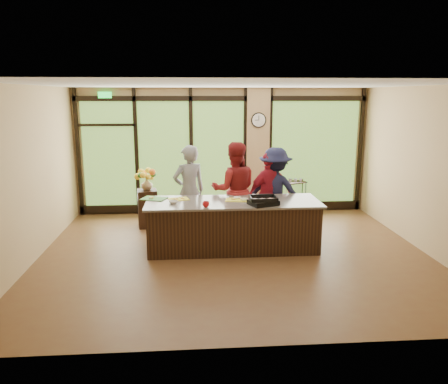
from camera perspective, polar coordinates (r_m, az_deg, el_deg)
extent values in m
plane|color=brown|center=(8.03, 1.35, -8.10)|extent=(7.00, 7.00, 0.00)
plane|color=silver|center=(7.51, 1.47, 13.84)|extent=(7.00, 7.00, 0.00)
plane|color=tan|center=(10.58, -0.21, 5.34)|extent=(7.00, 0.00, 7.00)
plane|color=tan|center=(8.07, -24.17, 1.96)|extent=(0.00, 6.00, 6.00)
plane|color=tan|center=(8.70, 25.04, 2.57)|extent=(0.00, 6.00, 6.00)
cube|color=tan|center=(10.62, 4.42, 5.33)|extent=(0.55, 0.12, 3.00)
cube|color=black|center=(10.45, -0.19, 12.12)|extent=(6.90, 0.08, 0.12)
cube|color=black|center=(10.79, -0.18, -1.98)|extent=(6.90, 0.08, 0.20)
cube|color=#19D83F|center=(10.55, -15.30, 12.13)|extent=(0.30, 0.04, 0.14)
cube|color=#395B1F|center=(10.71, -14.81, 4.74)|extent=(1.20, 0.02, 2.50)
cube|color=#395B1F|center=(10.55, -7.83, 4.93)|extent=(1.20, 0.02, 2.50)
cube|color=#395B1F|center=(10.55, -0.74, 5.04)|extent=(1.20, 0.02, 2.50)
cube|color=#395B1F|center=(10.95, 11.68, 5.06)|extent=(2.10, 0.02, 2.50)
cube|color=black|center=(10.83, -18.49, 4.86)|extent=(0.08, 0.08, 3.00)
cube|color=black|center=(10.59, -11.37, 5.10)|extent=(0.08, 0.08, 3.00)
cube|color=black|center=(10.51, -4.29, 5.25)|extent=(0.08, 0.08, 3.00)
cube|color=black|center=(10.59, 2.80, 5.33)|extent=(0.08, 0.08, 3.00)
cube|color=black|center=(10.68, 6.01, 5.33)|extent=(0.08, 0.08, 3.00)
cube|color=black|center=(11.30, 17.36, 5.23)|extent=(0.08, 0.08, 3.00)
cube|color=black|center=(8.17, 1.16, -4.47)|extent=(3.10, 1.00, 0.88)
cube|color=#70665C|center=(8.04, 1.18, -1.33)|extent=(3.20, 1.10, 0.04)
cylinder|color=black|center=(10.48, 4.55, 9.35)|extent=(0.36, 0.04, 0.36)
cylinder|color=white|center=(10.47, 4.56, 9.34)|extent=(0.31, 0.01, 0.31)
cube|color=black|center=(10.46, 4.57, 9.61)|extent=(0.01, 0.00, 0.11)
cube|color=black|center=(10.45, 4.29, 9.34)|extent=(0.09, 0.00, 0.01)
imported|color=slate|center=(8.82, -4.58, 0.11)|extent=(0.80, 0.67, 1.87)
imported|color=maroon|center=(8.79, 1.35, 0.30)|extent=(0.94, 0.73, 1.93)
imported|color=maroon|center=(8.91, 5.93, -0.31)|extent=(1.09, 0.78, 1.71)
imported|color=#161832|center=(8.97, 6.67, 0.05)|extent=(1.32, 1.02, 1.80)
cube|color=black|center=(7.79, 5.14, -1.38)|extent=(0.58, 0.52, 0.08)
imported|color=silver|center=(7.81, 5.34, -1.34)|extent=(0.39, 0.39, 0.09)
cube|color=#3D8430|center=(8.31, -9.12, -0.84)|extent=(0.53, 0.47, 0.01)
cube|color=yellow|center=(8.21, -5.95, -0.92)|extent=(0.42, 0.36, 0.01)
cube|color=yellow|center=(8.11, 1.63, -1.03)|extent=(0.44, 0.36, 0.01)
imported|color=white|center=(7.92, -6.66, -1.30)|extent=(0.19, 0.19, 0.05)
imported|color=white|center=(8.06, 2.62, -1.00)|extent=(0.17, 0.17, 0.04)
imported|color=white|center=(8.20, 1.76, -0.80)|extent=(0.15, 0.15, 0.04)
imported|color=red|center=(7.61, -2.38, -1.62)|extent=(0.16, 0.16, 0.10)
cube|color=black|center=(9.67, -9.94, -2.12)|extent=(0.47, 0.47, 0.82)
imported|color=#8C6F4C|center=(9.55, -10.06, 1.03)|extent=(0.32, 0.32, 0.26)
cube|color=black|center=(10.84, 8.85, -1.85)|extent=(0.72, 0.58, 0.03)
cube|color=black|center=(10.71, 8.96, 1.26)|extent=(0.72, 0.58, 0.03)
cylinder|color=black|center=(10.57, 7.58, -0.83)|extent=(0.02, 0.02, 0.80)
cylinder|color=black|center=(10.70, 10.58, -0.77)|extent=(0.02, 0.02, 0.80)
cylinder|color=black|center=(10.88, 7.24, -0.44)|extent=(0.02, 0.02, 0.80)
cylinder|color=black|center=(11.01, 10.16, -0.39)|extent=(0.02, 0.02, 0.80)
imported|color=silver|center=(10.66, 7.94, 1.53)|extent=(0.12, 0.12, 0.08)
imported|color=silver|center=(10.69, 8.64, 1.54)|extent=(0.12, 0.12, 0.08)
imported|color=silver|center=(10.72, 9.34, 1.55)|extent=(0.12, 0.12, 0.08)
imported|color=silver|center=(10.75, 9.99, 1.55)|extent=(0.12, 0.12, 0.08)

